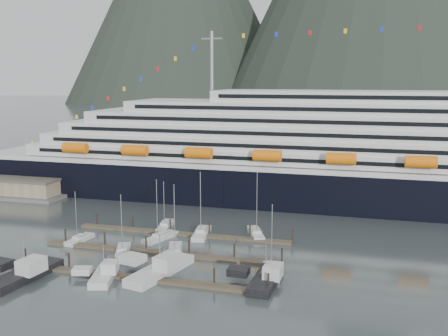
{
  "coord_description": "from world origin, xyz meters",
  "views": [
    {
      "loc": [
        33.81,
        -86.82,
        33.7
      ],
      "look_at": [
        2.9,
        22.0,
        14.11
      ],
      "focal_mm": 42.0,
      "sensor_mm": 36.0,
      "label": 1
    }
  ],
  "objects_px": {
    "warehouse": "(1,184)",
    "sailboat_e": "(165,226)",
    "cruise_ship": "(356,160)",
    "trawler_b": "(104,274)",
    "trawler_d": "(265,279)",
    "sailboat_c": "(123,252)",
    "trawler_c": "(159,269)",
    "trawler_a": "(25,273)",
    "sailboat_g": "(256,233)",
    "sailboat_d": "(175,252)",
    "sailboat_f": "(202,234)",
    "sailboat_h": "(271,272)",
    "sailboat_a": "(80,240)",
    "sailboat_b": "(160,237)"
  },
  "relations": [
    {
      "from": "warehouse",
      "to": "sailboat_h",
      "type": "distance_m",
      "value": 99.91
    },
    {
      "from": "cruise_ship",
      "to": "sailboat_g",
      "type": "xyz_separation_m",
      "value": [
        -19.41,
        -34.95,
        -11.62
      ]
    },
    {
      "from": "cruise_ship",
      "to": "trawler_b",
      "type": "xyz_separation_m",
      "value": [
        -38.89,
        -66.25,
        -11.19
      ]
    },
    {
      "from": "warehouse",
      "to": "sailboat_e",
      "type": "xyz_separation_m",
      "value": [
        61.6,
        -22.01,
        -1.85
      ]
    },
    {
      "from": "sailboat_c",
      "to": "sailboat_d",
      "type": "bearing_deg",
      "value": -97.95
    },
    {
      "from": "trawler_d",
      "to": "sailboat_h",
      "type": "bearing_deg",
      "value": -0.47
    },
    {
      "from": "cruise_ship",
      "to": "sailboat_e",
      "type": "bearing_deg",
      "value": -139.15
    },
    {
      "from": "trawler_a",
      "to": "trawler_d",
      "type": "distance_m",
      "value": 40.61
    },
    {
      "from": "sailboat_a",
      "to": "sailboat_h",
      "type": "xyz_separation_m",
      "value": [
        41.8,
        -7.14,
        0.02
      ]
    },
    {
      "from": "trawler_a",
      "to": "trawler_c",
      "type": "bearing_deg",
      "value": -61.6
    },
    {
      "from": "sailboat_d",
      "to": "sailboat_f",
      "type": "bearing_deg",
      "value": -24.6
    },
    {
      "from": "cruise_ship",
      "to": "sailboat_g",
      "type": "relative_size",
      "value": 14.39
    },
    {
      "from": "sailboat_d",
      "to": "sailboat_g",
      "type": "bearing_deg",
      "value": -56.84
    },
    {
      "from": "sailboat_g",
      "to": "trawler_c",
      "type": "height_order",
      "value": "sailboat_g"
    },
    {
      "from": "sailboat_f",
      "to": "trawler_a",
      "type": "height_order",
      "value": "sailboat_f"
    },
    {
      "from": "sailboat_g",
      "to": "trawler_c",
      "type": "xyz_separation_m",
      "value": [
        -11.19,
        -26.76,
        0.57
      ]
    },
    {
      "from": "sailboat_b",
      "to": "trawler_b",
      "type": "xyz_separation_m",
      "value": [
        -0.74,
        -23.03,
        0.43
      ]
    },
    {
      "from": "trawler_b",
      "to": "sailboat_h",
      "type": "bearing_deg",
      "value": -85.3
    },
    {
      "from": "sailboat_b",
      "to": "trawler_c",
      "type": "distance_m",
      "value": 19.97
    },
    {
      "from": "cruise_ship",
      "to": "sailboat_c",
      "type": "distance_m",
      "value": 68.99
    },
    {
      "from": "cruise_ship",
      "to": "sailboat_h",
      "type": "bearing_deg",
      "value": -102.06
    },
    {
      "from": "sailboat_a",
      "to": "trawler_a",
      "type": "bearing_deg",
      "value": -169.92
    },
    {
      "from": "sailboat_d",
      "to": "sailboat_g",
      "type": "distance_m",
      "value": 20.48
    },
    {
      "from": "sailboat_f",
      "to": "warehouse",
      "type": "bearing_deg",
      "value": 62.22
    },
    {
      "from": "warehouse",
      "to": "trawler_c",
      "type": "bearing_deg",
      "value": -34.32
    },
    {
      "from": "sailboat_g",
      "to": "sailboat_h",
      "type": "relative_size",
      "value": 1.12
    },
    {
      "from": "sailboat_a",
      "to": "trawler_a",
      "type": "distance_m",
      "value": 20.89
    },
    {
      "from": "sailboat_a",
      "to": "trawler_b",
      "type": "distance_m",
      "value": 22.72
    },
    {
      "from": "cruise_ship",
      "to": "trawler_c",
      "type": "bearing_deg",
      "value": -116.37
    },
    {
      "from": "sailboat_e",
      "to": "sailboat_g",
      "type": "xyz_separation_m",
      "value": [
        21.01,
        -0.0,
        0.02
      ]
    },
    {
      "from": "trawler_b",
      "to": "trawler_d",
      "type": "bearing_deg",
      "value": -94.5
    },
    {
      "from": "trawler_a",
      "to": "sailboat_g",
      "type": "bearing_deg",
      "value": -35.58
    },
    {
      "from": "sailboat_h",
      "to": "trawler_a",
      "type": "xyz_separation_m",
      "value": [
        -39.76,
        -13.64,
        0.58
      ]
    },
    {
      "from": "sailboat_b",
      "to": "sailboat_d",
      "type": "xyz_separation_m",
      "value": [
        6.44,
        -8.1,
        0.01
      ]
    },
    {
      "from": "sailboat_d",
      "to": "trawler_d",
      "type": "height_order",
      "value": "sailboat_d"
    },
    {
      "from": "sailboat_c",
      "to": "trawler_c",
      "type": "distance_m",
      "value": 13.46
    },
    {
      "from": "sailboat_f",
      "to": "sailboat_g",
      "type": "relative_size",
      "value": 1.01
    },
    {
      "from": "sailboat_g",
      "to": "trawler_a",
      "type": "height_order",
      "value": "sailboat_g"
    },
    {
      "from": "sailboat_d",
      "to": "sailboat_h",
      "type": "relative_size",
      "value": 1.11
    },
    {
      "from": "sailboat_e",
      "to": "sailboat_h",
      "type": "bearing_deg",
      "value": -136.69
    },
    {
      "from": "trawler_c",
      "to": "sailboat_d",
      "type": "bearing_deg",
      "value": 18.92
    },
    {
      "from": "warehouse",
      "to": "trawler_d",
      "type": "distance_m",
      "value": 101.9
    },
    {
      "from": "warehouse",
      "to": "sailboat_a",
      "type": "height_order",
      "value": "sailboat_a"
    },
    {
      "from": "sailboat_c",
      "to": "sailboat_g",
      "type": "bearing_deg",
      "value": -71.92
    },
    {
      "from": "sailboat_g",
      "to": "trawler_c",
      "type": "bearing_deg",
      "value": 135.09
    },
    {
      "from": "cruise_ship",
      "to": "sailboat_f",
      "type": "xyz_separation_m",
      "value": [
        -30.64,
        -38.31,
        -11.6
      ]
    },
    {
      "from": "sailboat_d",
      "to": "trawler_b",
      "type": "bearing_deg",
      "value": 134.38
    },
    {
      "from": "sailboat_h",
      "to": "trawler_d",
      "type": "distance_m",
      "value": 4.73
    },
    {
      "from": "sailboat_c",
      "to": "trawler_a",
      "type": "distance_m",
      "value": 19.07
    },
    {
      "from": "trawler_a",
      "to": "trawler_b",
      "type": "bearing_deg",
      "value": -66.91
    }
  ]
}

